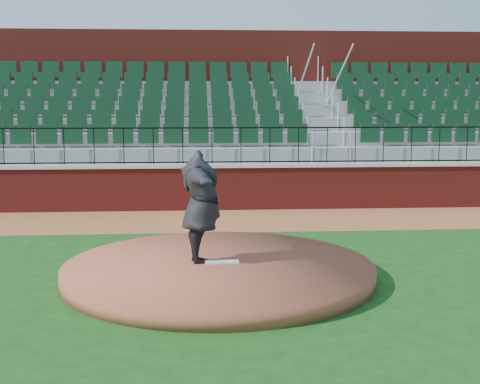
% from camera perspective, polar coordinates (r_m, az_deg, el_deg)
% --- Properties ---
extents(ground, '(90.00, 90.00, 0.00)m').
position_cam_1_polar(ground, '(11.23, 0.53, -7.69)').
color(ground, '#134012').
rests_on(ground, ground).
extents(warning_track, '(34.00, 3.20, 0.01)m').
position_cam_1_polar(warning_track, '(16.48, -0.93, -2.50)').
color(warning_track, brown).
rests_on(warning_track, ground).
extents(field_wall, '(34.00, 0.35, 1.20)m').
position_cam_1_polar(field_wall, '(17.96, -1.20, 0.32)').
color(field_wall, maroon).
rests_on(field_wall, ground).
extents(wall_cap, '(34.00, 0.45, 0.10)m').
position_cam_1_polar(wall_cap, '(17.88, -1.21, 2.38)').
color(wall_cap, '#B7B7B7').
rests_on(wall_cap, field_wall).
extents(wall_railing, '(34.00, 0.05, 1.00)m').
position_cam_1_polar(wall_railing, '(17.83, -1.21, 4.14)').
color(wall_railing, black).
rests_on(wall_railing, wall_cap).
extents(seating_stands, '(34.00, 5.10, 4.60)m').
position_cam_1_polar(seating_stands, '(20.52, -1.58, 6.08)').
color(seating_stands, gray).
rests_on(seating_stands, ground).
extents(concourse_wall, '(34.00, 0.50, 5.50)m').
position_cam_1_polar(concourse_wall, '(23.31, -1.87, 7.45)').
color(concourse_wall, maroon).
rests_on(concourse_wall, ground).
extents(pitchers_mound, '(5.41, 5.41, 0.25)m').
position_cam_1_polar(pitchers_mound, '(11.25, -1.90, -7.00)').
color(pitchers_mound, brown).
rests_on(pitchers_mound, ground).
extents(pitching_rubber, '(0.60, 0.18, 0.04)m').
position_cam_1_polar(pitching_rubber, '(11.25, -1.63, -6.24)').
color(pitching_rubber, white).
rests_on(pitching_rubber, pitchers_mound).
extents(pitcher, '(1.06, 2.51, 1.98)m').
position_cam_1_polar(pitcher, '(11.12, -3.50, -1.31)').
color(pitcher, black).
rests_on(pitcher, pitchers_mound).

